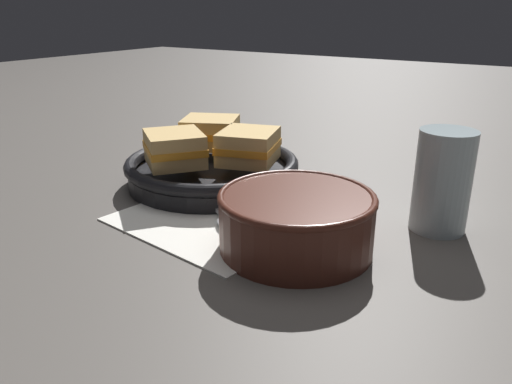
# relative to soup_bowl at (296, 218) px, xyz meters

# --- Properties ---
(ground_plane) EXTENTS (4.00, 4.00, 0.00)m
(ground_plane) POSITION_rel_soup_bowl_xyz_m (-0.09, 0.03, -0.04)
(ground_plane) COLOR #56514C
(napkin) EXTENTS (0.25, 0.22, 0.00)m
(napkin) POSITION_rel_soup_bowl_xyz_m (-0.12, 0.01, -0.04)
(napkin) COLOR white
(napkin) RESTS_ON ground_plane
(soup_bowl) EXTENTS (0.17, 0.17, 0.07)m
(soup_bowl) POSITION_rel_soup_bowl_xyz_m (0.00, 0.00, 0.00)
(soup_bowl) COLOR #4C2319
(soup_bowl) RESTS_ON ground_plane
(spoon) EXTENTS (0.13, 0.10, 0.01)m
(spoon) POSITION_rel_soup_bowl_xyz_m (-0.11, 0.01, -0.03)
(spoon) COLOR silver
(spoon) RESTS_ON napkin
(skillet) EXTENTS (0.26, 0.34, 0.04)m
(skillet) POSITION_rel_soup_bowl_xyz_m (-0.21, 0.12, -0.02)
(skillet) COLOR black
(skillet) RESTS_ON ground_plane
(sandwich_near_left) EXTENTS (0.11, 0.11, 0.05)m
(sandwich_near_left) POSITION_rel_soup_bowl_xyz_m (-0.23, 0.07, 0.03)
(sandwich_near_left) COLOR #DBB26B
(sandwich_near_left) RESTS_ON skillet
(sandwich_near_right) EXTENTS (0.10, 0.10, 0.05)m
(sandwich_near_right) POSITION_rel_soup_bowl_xyz_m (-0.15, 0.13, 0.03)
(sandwich_near_right) COLOR #DBB26B
(sandwich_near_right) RESTS_ON skillet
(sandwich_far_left) EXTENTS (0.11, 0.11, 0.05)m
(sandwich_far_left) POSITION_rel_soup_bowl_xyz_m (-0.25, 0.17, 0.03)
(sandwich_far_left) COLOR #DBB26B
(sandwich_far_left) RESTS_ON skillet
(drinking_glass) EXTENTS (0.07, 0.07, 0.12)m
(drinking_glass) POSITION_rel_soup_bowl_xyz_m (0.12, 0.14, 0.02)
(drinking_glass) COLOR silver
(drinking_glass) RESTS_ON ground_plane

